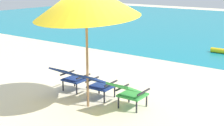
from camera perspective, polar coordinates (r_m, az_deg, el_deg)
name	(u,v)px	position (r m, az deg, el deg)	size (l,w,h in m)	color
ground_plane	(181,62)	(10.99, 11.85, 0.09)	(40.00, 40.00, 0.00)	beige
lounge_chair_left	(70,76)	(7.93, -7.20, -2.26)	(0.57, 0.89, 0.68)	navy
lounge_chair_center	(97,83)	(7.36, -2.61, -3.49)	(0.59, 0.91, 0.68)	navy
lounge_chair_right	(128,92)	(6.82, 2.86, -4.97)	(0.57, 0.90, 0.68)	#338E3D
beach_umbrella_center	(86,0)	(6.66, -4.51, 10.78)	(2.35, 2.40, 2.68)	olive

